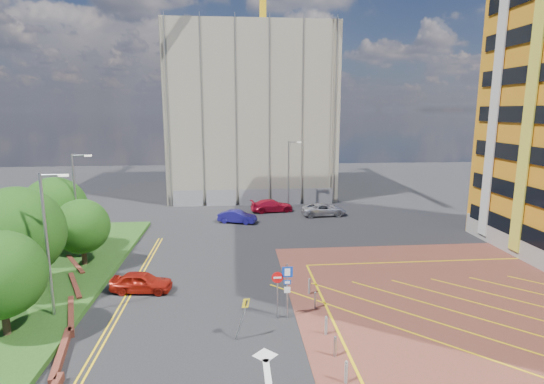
{
  "coord_description": "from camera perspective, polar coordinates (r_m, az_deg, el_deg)",
  "views": [
    {
      "loc": [
        -2.3,
        -20.95,
        11.53
      ],
      "look_at": [
        -0.1,
        3.81,
        6.71
      ],
      "focal_mm": 28.0,
      "sensor_mm": 36.0,
      "label": 1
    }
  ],
  "objects": [
    {
      "name": "retaining_wall",
      "position": [
        27.31,
        -25.8,
        -14.71
      ],
      "size": [
        6.06,
        20.33,
        0.4
      ],
      "color": "brown",
      "rests_on": "ground"
    },
    {
      "name": "forecourt",
      "position": [
        28.94,
        30.82,
        -14.13
      ],
      "size": [
        26.0,
        26.0,
        0.02
      ],
      "primitive_type": "cube",
      "color": "brown",
      "rests_on": "ground"
    },
    {
      "name": "tree_d",
      "position": [
        37.59,
        -27.16,
        -2.02
      ],
      "size": [
        5.0,
        5.0,
        6.08
      ],
      "color": "#3D2B1C",
      "rests_on": "grass_bed"
    },
    {
      "name": "car_red_left",
      "position": [
        29.09,
        -17.14,
        -11.48
      ],
      "size": [
        4.03,
        1.98,
        1.32
      ],
      "primitive_type": "imported",
      "rotation": [
        0.0,
        0.0,
        1.46
      ],
      "color": "#A1180D",
      "rests_on": "ground"
    },
    {
      "name": "lamp_back",
      "position": [
        49.89,
        2.32,
        2.7
      ],
      "size": [
        1.53,
        0.16,
        8.0
      ],
      "color": "#9EA0A8",
      "rests_on": "ground"
    },
    {
      "name": "tree_c",
      "position": [
        33.96,
        -24.23,
        -4.23
      ],
      "size": [
        4.0,
        4.0,
        4.9
      ],
      "color": "#3D2B1C",
      "rests_on": "grass_bed"
    },
    {
      "name": "tree_a",
      "position": [
        25.31,
        -32.75,
        -9.34
      ],
      "size": [
        4.4,
        4.4,
        5.41
      ],
      "color": "#3D2B1C",
      "rests_on": "grass_bed"
    },
    {
      "name": "car_blue_back",
      "position": [
        44.16,
        -4.69,
        -3.33
      ],
      "size": [
        4.19,
        2.57,
        1.3
      ],
      "primitive_type": "imported",
      "rotation": [
        0.0,
        0.0,
        1.25
      ],
      "color": "navy",
      "rests_on": "ground"
    },
    {
      "name": "car_silver_back",
      "position": [
        47.38,
        6.94,
        -2.35
      ],
      "size": [
        5.05,
        2.61,
        1.36
      ],
      "primitive_type": "imported",
      "rotation": [
        0.0,
        0.0,
        1.64
      ],
      "color": "#B9B8C0",
      "rests_on": "ground"
    },
    {
      "name": "tower_crane",
      "position": [
        62.22,
        -1.07,
        24.27
      ],
      "size": [
        1.6,
        35.0,
        35.4
      ],
      "color": "yellow",
      "rests_on": "ground"
    },
    {
      "name": "ground",
      "position": [
        24.03,
        1.09,
        -17.71
      ],
      "size": [
        140.0,
        140.0,
        0.0
      ],
      "primitive_type": "plane",
      "color": "black",
      "rests_on": "ground"
    },
    {
      "name": "sign_cluster",
      "position": [
        24.08,
        1.57,
        -12.47
      ],
      "size": [
        1.17,
        0.12,
        3.2
      ],
      "color": "#9EA0A8",
      "rests_on": "ground"
    },
    {
      "name": "warning_sign",
      "position": [
        22.29,
        -3.9,
        -16.01
      ],
      "size": [
        0.79,
        0.43,
        2.24
      ],
      "color": "#9EA0A8",
      "rests_on": "ground"
    },
    {
      "name": "lamp_left_far",
      "position": [
        35.78,
        -24.77,
        -1.13
      ],
      "size": [
        1.53,
        0.16,
        8.0
      ],
      "color": "#9EA0A8",
      "rests_on": "grass_bed"
    },
    {
      "name": "car_red_back",
      "position": [
        48.81,
        -0.02,
        -1.84
      ],
      "size": [
        5.09,
        2.65,
        1.41
      ],
      "primitive_type": "imported",
      "rotation": [
        0.0,
        0.0,
        1.71
      ],
      "color": "#B70F29",
      "rests_on": "ground"
    },
    {
      "name": "bollard_row",
      "position": [
        22.71,
        7.66,
        -18.29
      ],
      "size": [
        0.14,
        11.14,
        0.9
      ],
      "color": "#9EA0A8",
      "rests_on": "forecourt"
    },
    {
      "name": "lamp_left_near",
      "position": [
        26.01,
        -27.9,
        -5.66
      ],
      "size": [
        1.53,
        0.16,
        8.0
      ],
      "color": "#9EA0A8",
      "rests_on": "grass_bed"
    },
    {
      "name": "construction_fence",
      "position": [
        52.14,
        -1.34,
        -0.69
      ],
      "size": [
        21.6,
        0.06,
        2.0
      ],
      "primitive_type": "cube",
      "color": "gray",
      "rests_on": "ground"
    },
    {
      "name": "construction_building",
      "position": [
        61.0,
        -2.97,
        10.46
      ],
      "size": [
        21.2,
        19.2,
        22.0
      ],
      "primitive_type": "cube",
      "color": "#9C9680",
      "rests_on": "ground"
    },
    {
      "name": "tree_b",
      "position": [
        30.02,
        -31.08,
        -4.71
      ],
      "size": [
        5.6,
        5.6,
        6.74
      ],
      "color": "#3D2B1C",
      "rests_on": "grass_bed"
    }
  ]
}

